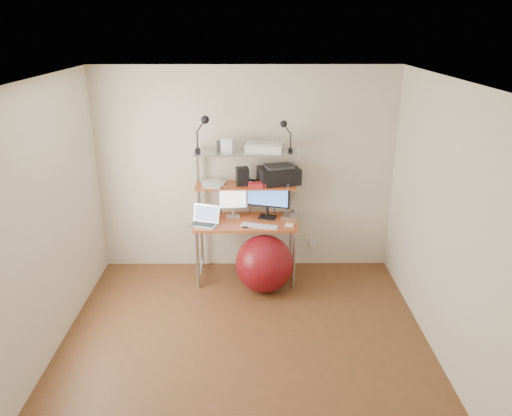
% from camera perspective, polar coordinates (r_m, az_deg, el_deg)
% --- Properties ---
extents(room, '(3.60, 3.60, 3.60)m').
position_cam_1_polar(room, '(4.37, -1.43, -2.30)').
color(room, brown).
rests_on(room, ground).
extents(computer_desk, '(1.20, 0.60, 1.57)m').
position_cam_1_polar(computer_desk, '(5.88, -1.18, 0.69)').
color(computer_desk, '#B55223').
rests_on(computer_desk, ground).
extents(desktop, '(1.20, 0.60, 0.00)m').
position_cam_1_polar(desktop, '(5.90, -1.18, -1.48)').
color(desktop, '#B55223').
rests_on(desktop, computer_desk).
extents(mid_shelf, '(1.18, 0.34, 0.00)m').
position_cam_1_polar(mid_shelf, '(5.88, -1.19, 2.71)').
color(mid_shelf, '#B55223').
rests_on(mid_shelf, computer_desk).
extents(top_shelf, '(1.18, 0.34, 0.00)m').
position_cam_1_polar(top_shelf, '(5.77, -1.22, 6.49)').
color(top_shelf, '#A8A8AD').
rests_on(top_shelf, computer_desk).
extents(floor, '(3.60, 3.60, 0.00)m').
position_cam_1_polar(floor, '(4.99, -1.30, -15.67)').
color(floor, brown).
rests_on(floor, ground).
extents(wall_outlet, '(0.08, 0.01, 0.12)m').
position_cam_1_polar(wall_outlet, '(6.43, 6.49, -3.95)').
color(wall_outlet, silver).
rests_on(wall_outlet, room).
extents(monitor_silver, '(0.35, 0.14, 0.39)m').
position_cam_1_polar(monitor_silver, '(5.97, -2.66, 0.90)').
color(monitor_silver, '#B5B5BA').
rests_on(monitor_silver, desktop).
extents(monitor_black, '(0.53, 0.21, 0.54)m').
position_cam_1_polar(monitor_black, '(5.92, 1.32, 1.41)').
color(monitor_black, black).
rests_on(monitor_black, desktop).
extents(laptop, '(0.38, 0.34, 0.28)m').
position_cam_1_polar(laptop, '(5.82, -5.84, -1.40)').
color(laptop, '#B7B8BC').
rests_on(laptop, desktop).
extents(keyboard, '(0.44, 0.23, 0.01)m').
position_cam_1_polar(keyboard, '(5.74, 0.38, -2.07)').
color(keyboard, silver).
rests_on(keyboard, desktop).
extents(mouse, '(0.11, 0.08, 0.03)m').
position_cam_1_polar(mouse, '(5.76, 3.85, -1.94)').
color(mouse, silver).
rests_on(mouse, desktop).
extents(mac_mini, '(0.24, 0.24, 0.04)m').
position_cam_1_polar(mac_mini, '(6.00, 4.00, -0.96)').
color(mac_mini, '#B7B8BC').
rests_on(mac_mini, desktop).
extents(phone, '(0.09, 0.14, 0.01)m').
position_cam_1_polar(phone, '(5.76, -1.13, -2.01)').
color(phone, black).
rests_on(phone, desktop).
extents(printer, '(0.53, 0.42, 0.22)m').
position_cam_1_polar(printer, '(5.90, 2.63, 3.81)').
color(printer, black).
rests_on(printer, mid_shelf).
extents(nas_cube, '(0.16, 0.16, 0.21)m').
position_cam_1_polar(nas_cube, '(5.85, -1.57, 3.65)').
color(nas_cube, black).
rests_on(nas_cube, mid_shelf).
extents(red_box, '(0.20, 0.15, 0.05)m').
position_cam_1_polar(red_box, '(5.77, 0.13, 2.64)').
color(red_box, red).
rests_on(red_box, mid_shelf).
extents(scanner, '(0.44, 0.32, 0.11)m').
position_cam_1_polar(scanner, '(5.75, 0.93, 6.97)').
color(scanner, silver).
rests_on(scanner, top_shelf).
extents(box_white, '(0.15, 0.13, 0.15)m').
position_cam_1_polar(box_white, '(5.74, -3.29, 7.17)').
color(box_white, silver).
rests_on(box_white, top_shelf).
extents(box_grey, '(0.11, 0.11, 0.10)m').
position_cam_1_polar(box_grey, '(5.83, -4.01, 7.11)').
color(box_grey, '#323234').
rests_on(box_grey, top_shelf).
extents(clip_lamp_left, '(0.17, 0.09, 0.43)m').
position_cam_1_polar(clip_lamp_left, '(5.65, -6.02, 9.31)').
color(clip_lamp_left, black).
rests_on(clip_lamp_left, top_shelf).
extents(clip_lamp_right, '(0.15, 0.08, 0.37)m').
position_cam_1_polar(clip_lamp_right, '(5.67, 3.35, 8.99)').
color(clip_lamp_right, black).
rests_on(clip_lamp_right, top_shelf).
extents(exercise_ball, '(0.67, 0.67, 0.67)m').
position_cam_1_polar(exercise_ball, '(5.78, 0.96, -6.38)').
color(exercise_ball, maroon).
rests_on(exercise_ball, floor).
extents(paper_stack, '(0.32, 0.40, 0.02)m').
position_cam_1_polar(paper_stack, '(5.89, -4.95, 2.79)').
color(paper_stack, white).
rests_on(paper_stack, mid_shelf).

